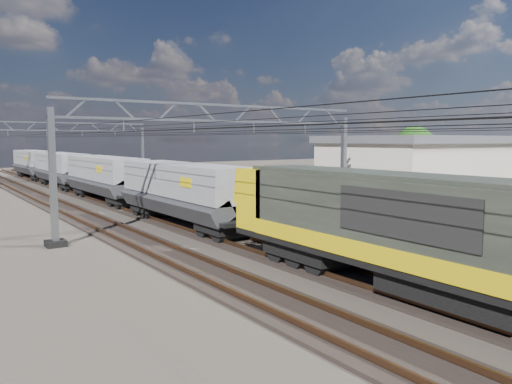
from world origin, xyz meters
TOP-DOWN VIEW (x-y plane):
  - ground at (0.00, 0.00)m, footprint 160.00×160.00m
  - track_outer_west at (-6.00, 0.00)m, footprint 2.60×140.00m
  - track_loco at (-2.00, 0.00)m, footprint 2.60×140.00m
  - track_inner_east at (2.00, 0.00)m, footprint 2.60×140.00m
  - track_outer_east at (6.00, 0.00)m, footprint 2.60×140.00m
  - catenary_gantry_mid at (0.00, 4.00)m, footprint 19.90×0.90m
  - catenary_gantry_far at (0.00, 40.00)m, footprint 19.90×0.90m
  - overhead_wires at (0.00, 8.00)m, footprint 12.03×140.00m
  - locomotive at (-2.00, -12.39)m, footprint 2.76×21.10m
  - hopper_wagon_lead at (-2.00, 5.31)m, footprint 3.38×13.00m
  - hopper_wagon_mid at (-2.00, 19.51)m, footprint 3.38×13.00m
  - hopper_wagon_third at (-2.00, 33.71)m, footprint 3.38×13.00m
  - hopper_wagon_fourth at (-2.00, 47.91)m, footprint 3.38×13.00m
  - industrial_shed at (22.00, 6.00)m, footprint 18.60×10.60m
  - tree_far at (30.32, 13.79)m, footprint 4.95×4.55m

SIDE VIEW (x-z plane):
  - ground at x=0.00m, z-range 0.00..0.00m
  - track_outer_west at x=-6.00m, z-range -0.08..0.22m
  - track_loco at x=-2.00m, z-range -0.08..0.22m
  - track_inner_east at x=2.00m, z-range -0.08..0.22m
  - track_outer_east at x=6.00m, z-range -0.08..0.22m
  - hopper_wagon_lead at x=-2.00m, z-range 0.60..3.86m
  - hopper_wagon_mid at x=-2.00m, z-range 0.60..3.86m
  - hopper_wagon_third at x=-2.00m, z-range 0.60..3.86m
  - hopper_wagon_fourth at x=-2.00m, z-range 0.60..3.86m
  - locomotive at x=-2.00m, z-range 0.52..4.14m
  - industrial_shed at x=22.00m, z-range 0.03..5.43m
  - catenary_gantry_mid at x=0.00m, z-range 0.35..7.46m
  - catenary_gantry_far at x=0.00m, z-range 0.35..7.46m
  - tree_far at x=30.32m, z-range 0.89..7.46m
  - overhead_wires at x=0.00m, z-range 5.48..6.02m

